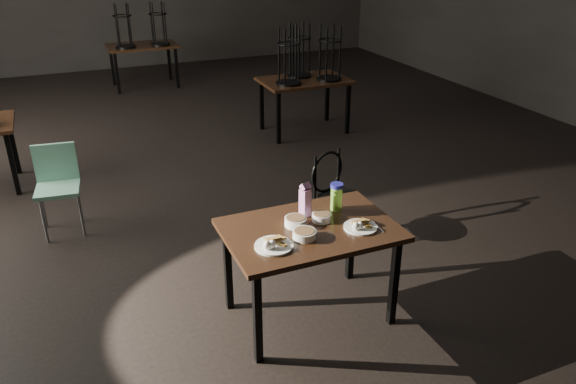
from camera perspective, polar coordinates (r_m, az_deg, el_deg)
name	(u,v)px	position (r m, az deg, el deg)	size (l,w,h in m)	color
main_table	(310,237)	(3.97, 2.26, -4.61)	(1.20, 0.80, 0.75)	black
plate_left	(274,244)	(3.69, -1.46, -5.30)	(0.26, 0.26, 0.08)	white
plate_right	(360,226)	(3.94, 7.38, -3.40)	(0.24, 0.24, 0.08)	white
bowl_near	(296,221)	(3.94, 0.77, -2.99)	(0.16, 0.16, 0.06)	white
bowl_far	(321,217)	(4.01, 3.42, -2.54)	(0.14, 0.14, 0.05)	white
bowl_big	(304,234)	(3.79, 1.68, -4.30)	(0.16, 0.16, 0.06)	white
juice_carton	(305,201)	(4.04, 1.75, -0.87)	(0.08, 0.08, 0.26)	#901A7E
water_bottle	(336,196)	(4.14, 4.94, -0.44)	(0.12, 0.12, 0.21)	#82CE3C
spoon	(373,223)	(4.03, 8.65, -3.09)	(0.04, 0.19, 0.01)	silver
bentwood_chair	(335,191)	(5.05, 4.79, 0.13)	(0.45, 0.44, 0.86)	black
school_chair	(57,181)	(5.67, -22.39, 1.05)	(0.43, 0.43, 0.83)	#7CC1A1
bg_table_right	(305,77)	(7.84, 1.74, 11.55)	(1.20, 0.80, 1.48)	black
bg_table_far	(142,45)	(10.57, -14.60, 14.26)	(1.20, 0.80, 1.48)	black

